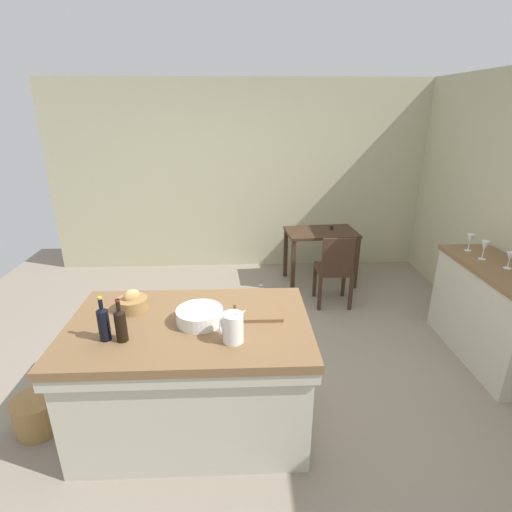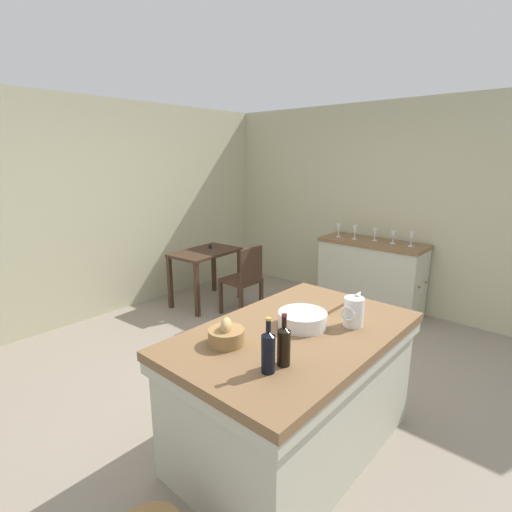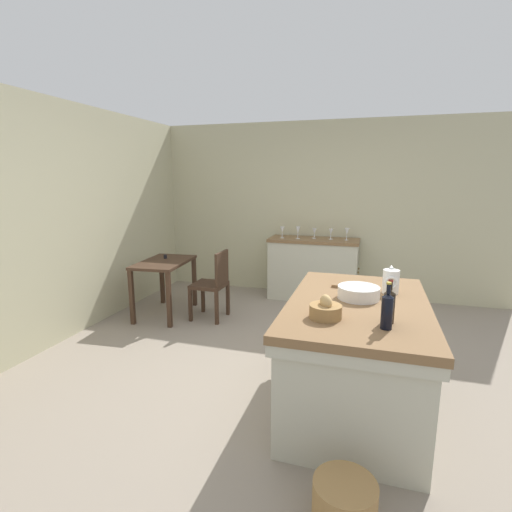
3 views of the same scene
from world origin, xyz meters
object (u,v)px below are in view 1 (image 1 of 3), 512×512
Objects in this scene: wine_glass_far_right at (470,239)px; wicker_hamper at (38,414)px; writing_desk at (321,239)px; wine_glass_middle at (510,257)px; wash_bowl at (200,316)px; wine_bottle_amber at (104,323)px; side_cabinet at (492,314)px; cutting_board at (259,312)px; bread_basket at (133,303)px; wine_bottle_dark at (121,324)px; wine_glass_right at (484,247)px; pitcher at (233,327)px; island_table at (192,371)px; wooden_chair at (335,268)px.

wine_glass_far_right is 0.51× the size of wicker_hamper.
writing_desk is 6.27× the size of wine_glass_middle.
wine_bottle_amber is at bearing -161.90° from wash_bowl.
cutting_board is at bearing -163.94° from side_cabinet.
wash_bowl reaches higher than side_cabinet.
wine_bottle_amber is 1.77× the size of wine_glass_far_right.
wicker_hamper is at bearing -175.95° from cutting_board.
wine_glass_far_right reaches higher than bread_basket.
wine_bottle_dark is (0.03, -0.40, 0.06)m from bread_basket.
pitcher is at bearing -152.54° from wine_glass_right.
wine_glass_middle is at bearing 16.79° from wine_bottle_dark.
wine_glass_right is at bearing 103.50° from side_cabinet.
cutting_board is at bearing 16.37° from wine_bottle_amber.
bread_basket is 1.09m from wicker_hamper.
wine_bottle_dark reaches higher than wine_glass_far_right.
wine_glass_far_right is (2.53, 1.19, 0.11)m from wash_bowl.
island_table is at bearing 141.87° from pitcher.
wine_glass_right is 3.97m from wicker_hamper.
wine_bottle_dark is 1.91× the size of wine_glass_middle.
wooden_chair is 2.01m from cutting_board.
writing_desk is 2.96m from pitcher.
wine_bottle_dark is at bearing -132.43° from wooden_chair.
side_cabinet is at bearing 11.04° from wicker_hamper.
island_table is 5.74× the size of wine_bottle_dark.
wash_bowl is 0.98× the size of cutting_board.
island_table is 4.99× the size of wicker_hamper.
writing_desk is 2.95m from bread_basket.
wine_glass_right is at bearing 20.70° from wash_bowl.
wooden_chair is 3.08× the size of wine_bottle_dark.
wicker_hamper is (-0.72, -0.21, -0.78)m from bread_basket.
island_table reaches higher than wicker_hamper.
pitcher reaches higher than wine_glass_right.
pitcher is 2.60m from wine_glass_right.
wash_bowl is 1.45m from wicker_hamper.
wicker_hamper is at bearing 166.05° from wine_bottle_dark.
writing_desk is (-1.24, 1.75, 0.15)m from side_cabinet.
island_table is 2.92m from wine_glass_far_right.
wine_glass_far_right is at bearing 25.19° from wash_bowl.
pitcher is 0.80m from wine_bottle_amber.
wash_bowl is 1.07× the size of wine_bottle_amber.
wine_glass_right reaches higher than bread_basket.
side_cabinet is 1.40× the size of writing_desk.
pitcher is (-1.15, -2.05, 0.49)m from wooden_chair.
wicker_hamper is (-3.75, -0.97, -0.90)m from wine_glass_right.
wash_bowl is at bearing -159.30° from wine_glass_right.
pitcher is 1.08× the size of bread_basket.
side_cabinet reaches higher than writing_desk.
wine_bottle_amber is (-0.50, -0.18, 0.52)m from island_table.
wine_glass_far_right reaches higher than wine_glass_middle.
side_cabinet is at bearing -177.85° from wine_glass_middle.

